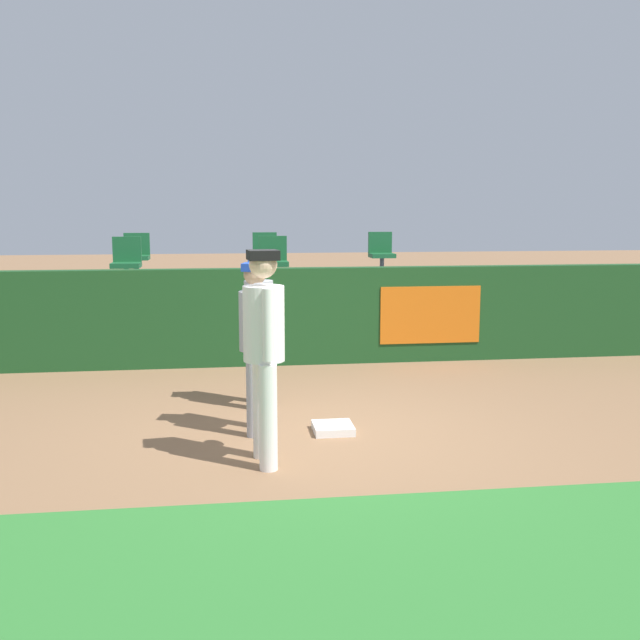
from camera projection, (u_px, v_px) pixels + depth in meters
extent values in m
plane|color=#846042|center=(304.00, 433.00, 7.39)|extent=(60.00, 60.00, 0.00)
cube|color=#2D722D|center=(361.00, 589.00, 4.35)|extent=(18.00, 2.80, 0.01)
cube|color=white|center=(333.00, 428.00, 7.41)|extent=(0.40, 0.40, 0.08)
cylinder|color=white|center=(262.00, 407.00, 6.60)|extent=(0.16, 0.16, 0.93)
cylinder|color=white|center=(268.00, 418.00, 6.28)|extent=(0.16, 0.16, 0.93)
cylinder|color=white|center=(264.00, 324.00, 6.32)|extent=(0.40, 0.40, 0.66)
sphere|color=beige|center=(263.00, 264.00, 6.24)|extent=(0.24, 0.24, 0.24)
cube|color=black|center=(263.00, 255.00, 6.23)|extent=(0.28, 0.28, 0.09)
cylinder|color=white|center=(260.00, 318.00, 6.53)|extent=(0.10, 0.10, 0.61)
cylinder|color=white|center=(268.00, 325.00, 6.11)|extent=(0.10, 0.10, 0.61)
ellipsoid|color=brown|center=(272.00, 346.00, 6.59)|extent=(0.14, 0.21, 0.28)
cylinder|color=#9EA3AD|center=(259.00, 388.00, 7.51)|extent=(0.14, 0.14, 0.84)
cylinder|color=#9EA3AD|center=(254.00, 395.00, 7.21)|extent=(0.14, 0.14, 0.84)
cylinder|color=#9EA3AD|center=(255.00, 321.00, 7.25)|extent=(0.39, 0.39, 0.59)
sphere|color=tan|center=(255.00, 274.00, 7.18)|extent=(0.22, 0.22, 0.22)
cube|color=#193899|center=(255.00, 267.00, 7.17)|extent=(0.28, 0.28, 0.08)
cylinder|color=#9EA3AD|center=(259.00, 316.00, 7.44)|extent=(0.09, 0.09, 0.56)
cylinder|color=#9EA3AD|center=(252.00, 322.00, 7.06)|extent=(0.09, 0.09, 0.56)
cylinder|color=#9EA3AD|center=(259.00, 367.00, 8.49)|extent=(0.14, 0.14, 0.85)
cylinder|color=#9EA3AD|center=(260.00, 373.00, 8.19)|extent=(0.14, 0.14, 0.85)
cylinder|color=#9EA3AD|center=(259.00, 307.00, 8.23)|extent=(0.34, 0.34, 0.60)
sphere|color=beige|center=(258.00, 266.00, 8.16)|extent=(0.22, 0.22, 0.22)
cube|color=#193899|center=(258.00, 259.00, 8.15)|extent=(0.24, 0.24, 0.08)
cylinder|color=#9EA3AD|center=(259.00, 303.00, 8.42)|extent=(0.09, 0.09, 0.56)
cylinder|color=#9EA3AD|center=(259.00, 308.00, 8.03)|extent=(0.09, 0.09, 0.56)
cube|color=#19471E|center=(278.00, 317.00, 10.54)|extent=(18.00, 0.24, 1.40)
cube|color=orange|center=(430.00, 315.00, 10.71)|extent=(1.50, 0.02, 0.84)
cube|color=#59595E|center=(267.00, 308.00, 13.09)|extent=(18.00, 4.80, 0.96)
cylinder|color=#4C4C51|center=(127.00, 278.00, 11.51)|extent=(0.08, 0.08, 0.40)
cube|color=#19592D|center=(126.00, 265.00, 11.48)|extent=(0.45, 0.44, 0.08)
cube|color=#19592D|center=(127.00, 249.00, 11.63)|extent=(0.45, 0.06, 0.40)
cylinder|color=#4C4C51|center=(382.00, 266.00, 13.87)|extent=(0.08, 0.08, 0.40)
cube|color=#19592D|center=(382.00, 255.00, 13.84)|extent=(0.45, 0.44, 0.08)
cube|color=#19592D|center=(380.00, 242.00, 13.99)|extent=(0.45, 0.06, 0.40)
cylinder|color=#4C4C51|center=(266.00, 267.00, 13.58)|extent=(0.08, 0.08, 0.40)
cube|color=#19592D|center=(265.00, 256.00, 13.55)|extent=(0.45, 0.44, 0.08)
cube|color=#19592D|center=(265.00, 243.00, 13.70)|extent=(0.45, 0.06, 0.40)
cylinder|color=#4C4C51|center=(137.00, 269.00, 13.27)|extent=(0.08, 0.08, 0.40)
cube|color=#19592D|center=(136.00, 258.00, 13.24)|extent=(0.46, 0.44, 0.08)
cube|color=#19592D|center=(137.00, 244.00, 13.39)|extent=(0.46, 0.06, 0.40)
cylinder|color=#4C4C51|center=(274.00, 276.00, 11.82)|extent=(0.08, 0.08, 0.40)
cube|color=#19592D|center=(274.00, 264.00, 11.79)|extent=(0.46, 0.44, 0.08)
cube|color=#19592D|center=(273.00, 248.00, 11.94)|extent=(0.46, 0.06, 0.40)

